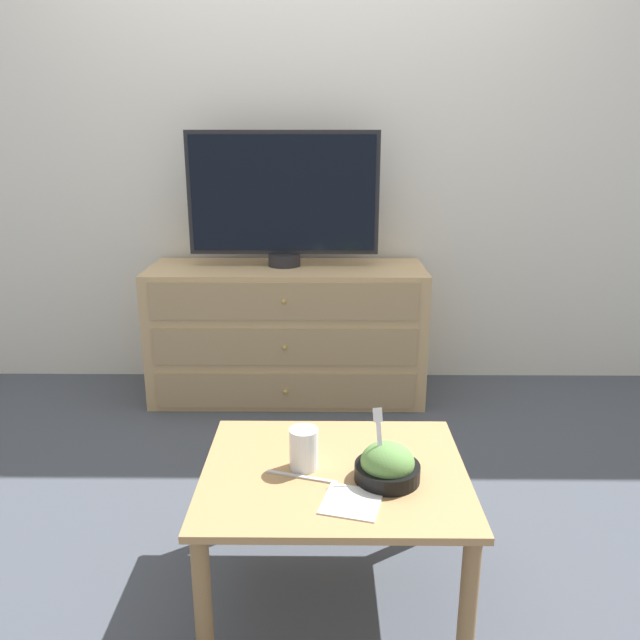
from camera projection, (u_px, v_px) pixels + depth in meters
The scene contains 9 objects.
ground_plane at pixel (307, 375), 3.37m from camera, with size 12.00×12.00×0.00m, color #474C56.
wall_back at pixel (306, 123), 3.02m from camera, with size 12.00×0.05×2.60m.
dresser at pixel (288, 332), 3.04m from camera, with size 1.31×0.46×0.65m.
tv at pixel (283, 197), 2.89m from camera, with size 0.89×0.15×0.62m.
coffee_table at pixel (334, 489), 1.70m from camera, with size 0.71×0.59×0.39m.
takeout_bowl at pixel (387, 466), 1.62m from camera, with size 0.17×0.17×0.19m.
drink_cup at pixel (304, 451), 1.68m from camera, with size 0.08×0.08×0.11m.
napkin at pixel (352, 502), 1.53m from camera, with size 0.17×0.17×0.00m.
knife at pixel (302, 477), 1.64m from camera, with size 0.19×0.07×0.01m.
Camera 1 is at (0.10, -3.14, 1.26)m, focal length 35.00 mm.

